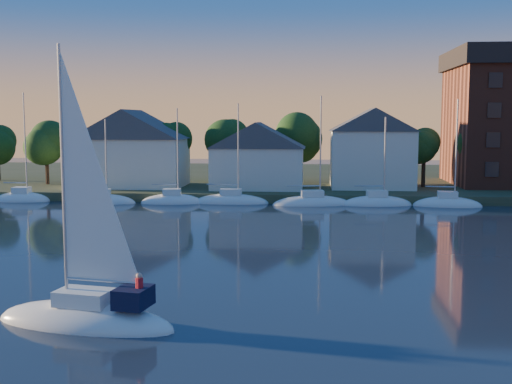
# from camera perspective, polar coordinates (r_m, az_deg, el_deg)

# --- Properties ---
(shoreline_land) EXTENTS (160.00, 50.00, 2.00)m
(shoreline_land) POSITION_cam_1_polar(r_m,az_deg,el_deg) (96.79, 4.61, 0.87)
(shoreline_land) COLOR #313D23
(shoreline_land) RESTS_ON ground
(wooden_dock) EXTENTS (120.00, 3.00, 1.00)m
(wooden_dock) POSITION_cam_1_polar(r_m,az_deg,el_deg) (73.93, 4.48, -0.87)
(wooden_dock) COLOR brown
(wooden_dock) RESTS_ON ground
(clubhouse_west) EXTENTS (13.65, 9.45, 9.64)m
(clubhouse_west) POSITION_cam_1_polar(r_m,az_deg,el_deg) (82.54, -10.93, 3.93)
(clubhouse_west) COLOR silver
(clubhouse_west) RESTS_ON shoreline_land
(clubhouse_centre) EXTENTS (11.55, 8.40, 8.08)m
(clubhouse_centre) POSITION_cam_1_polar(r_m,az_deg,el_deg) (78.72, 0.17, 3.35)
(clubhouse_centre) COLOR silver
(clubhouse_centre) RESTS_ON shoreline_land
(clubhouse_east) EXTENTS (10.50, 8.40, 9.80)m
(clubhouse_east) POSITION_cam_1_polar(r_m,az_deg,el_deg) (80.74, 10.27, 3.94)
(clubhouse_east) COLOR silver
(clubhouse_east) RESTS_ON shoreline_land
(tree_line) EXTENTS (93.40, 5.40, 8.90)m
(tree_line) POSITION_cam_1_polar(r_m,az_deg,el_deg) (84.36, 5.96, 4.92)
(tree_line) COLOR #352318
(tree_line) RESTS_ON shoreline_land
(moored_fleet) EXTENTS (63.50, 2.40, 12.05)m
(moored_fleet) POSITION_cam_1_polar(r_m,az_deg,el_deg) (72.05, -5.12, -0.99)
(moored_fleet) COLOR white
(moored_fleet) RESTS_ON ground
(hero_sailboat) EXTENTS (9.25, 4.40, 13.90)m
(hero_sailboat) POSITION_cam_1_polar(r_m,az_deg,el_deg) (31.03, -14.76, -10.34)
(hero_sailboat) COLOR white
(hero_sailboat) RESTS_ON ground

